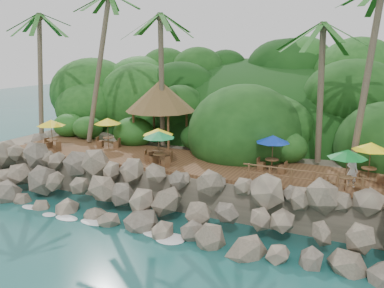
% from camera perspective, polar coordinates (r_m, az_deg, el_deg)
% --- Properties ---
extents(ground, '(140.00, 140.00, 0.00)m').
position_cam_1_polar(ground, '(21.60, -7.10, -12.10)').
color(ground, '#19514F').
rests_on(ground, ground).
extents(land_base, '(32.00, 25.20, 2.10)m').
position_cam_1_polar(land_base, '(35.03, 7.13, -0.44)').
color(land_base, gray).
rests_on(land_base, ground).
extents(jungle_hill, '(44.80, 28.00, 15.40)m').
position_cam_1_polar(jungle_hill, '(42.27, 10.38, 0.31)').
color(jungle_hill, '#143811').
rests_on(jungle_hill, ground).
extents(seawall, '(29.00, 4.00, 2.30)m').
position_cam_1_polar(seawall, '(22.72, -4.43, -7.59)').
color(seawall, gray).
rests_on(seawall, ground).
extents(terrace, '(26.00, 5.00, 0.20)m').
position_cam_1_polar(terrace, '(25.75, 0.00, -2.60)').
color(terrace, brown).
rests_on(terrace, land_base).
extents(jungle_foliage, '(44.00, 16.00, 12.00)m').
position_cam_1_polar(jungle_foliage, '(34.37, 6.55, -2.49)').
color(jungle_foliage, '#143811').
rests_on(jungle_foliage, ground).
extents(foam_line, '(25.20, 0.80, 0.06)m').
position_cam_1_polar(foam_line, '(21.81, -6.67, -11.74)').
color(foam_line, white).
rests_on(foam_line, ground).
extents(palms, '(33.81, 7.24, 11.87)m').
position_cam_1_polar(palms, '(26.90, 3.66, 18.18)').
color(palms, brown).
rests_on(palms, ground).
extents(palapa, '(5.01, 5.01, 4.60)m').
position_cam_1_polar(palapa, '(30.01, -4.36, 6.58)').
color(palapa, brown).
rests_on(palapa, ground).
extents(dining_clusters, '(23.72, 5.11, 2.07)m').
position_cam_1_polar(dining_clusters, '(24.29, 3.40, 0.84)').
color(dining_clusters, brown).
rests_on(dining_clusters, terrace).
extents(railing, '(6.10, 0.10, 1.00)m').
position_cam_1_polar(railing, '(21.24, 14.85, -4.48)').
color(railing, brown).
rests_on(railing, terrace).
extents(waiter, '(0.68, 0.58, 1.59)m').
position_cam_1_polar(waiter, '(22.44, 21.04, -3.49)').
color(waiter, white).
rests_on(waiter, terrace).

